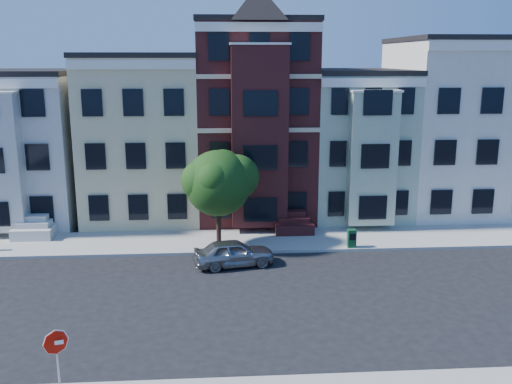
{
  "coord_description": "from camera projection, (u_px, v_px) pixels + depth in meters",
  "views": [
    {
      "loc": [
        -2.37,
        -22.24,
        10.01
      ],
      "look_at": [
        -0.7,
        2.33,
        4.2
      ],
      "focal_mm": 40.0,
      "sensor_mm": 36.0,
      "label": 1
    }
  ],
  "objects": [
    {
      "name": "house_yellow",
      "position": [
        145.0,
        138.0,
        36.52
      ],
      "size": [
        7.0,
        9.0,
        10.0
      ],
      "primitive_type": "cube",
      "color": "beige",
      "rests_on": "ground"
    },
    {
      "name": "stop_sign",
      "position": [
        58.0,
        364.0,
        16.2
      ],
      "size": [
        0.76,
        0.27,
        2.75
      ],
      "primitive_type": null,
      "rotation": [
        0.0,
        0.0,
        0.22
      ],
      "color": "#AE0800",
      "rests_on": "near_sidewalk"
    },
    {
      "name": "house_green",
      "position": [
        352.0,
        144.0,
        37.53
      ],
      "size": [
        6.0,
        9.0,
        9.0
      ],
      "primitive_type": "cube",
      "color": "#A4B79B",
      "rests_on": "ground"
    },
    {
      "name": "street_tree",
      "position": [
        218.0,
        188.0,
        29.96
      ],
      "size": [
        6.97,
        6.97,
        6.41
      ],
      "primitive_type": null,
      "rotation": [
        0.0,
        0.0,
        0.32
      ],
      "color": "#1E4B12",
      "rests_on": "far_sidewalk"
    },
    {
      "name": "house_white",
      "position": [
        18.0,
        147.0,
        36.11
      ],
      "size": [
        8.0,
        9.0,
        9.0
      ],
      "primitive_type": "cube",
      "color": "beige",
      "rests_on": "ground"
    },
    {
      "name": "far_sidewalk",
      "position": [
        262.0,
        240.0,
        31.8
      ],
      "size": [
        60.0,
        4.0,
        0.15
      ],
      "primitive_type": "cube",
      "color": "#9E9B93",
      "rests_on": "ground"
    },
    {
      "name": "ground",
      "position": [
        276.0,
        301.0,
        24.05
      ],
      "size": [
        120.0,
        120.0,
        0.0
      ],
      "primitive_type": "plane",
      "color": "black"
    },
    {
      "name": "house_brown",
      "position": [
        254.0,
        122.0,
        36.75
      ],
      "size": [
        7.0,
        9.0,
        12.0
      ],
      "primitive_type": "cube",
      "color": "#3B1213",
      "rests_on": "ground"
    },
    {
      "name": "parked_car",
      "position": [
        234.0,
        253.0,
        27.99
      ],
      "size": [
        4.16,
        2.31,
        1.34
      ],
      "primitive_type": "imported",
      "rotation": [
        0.0,
        0.0,
        1.76
      ],
      "color": "gray",
      "rests_on": "ground"
    },
    {
      "name": "house_cream",
      "position": [
        457.0,
        128.0,
        37.76
      ],
      "size": [
        8.0,
        9.0,
        11.0
      ],
      "primitive_type": "cube",
      "color": "silver",
      "rests_on": "ground"
    },
    {
      "name": "newspaper_box",
      "position": [
        352.0,
        238.0,
        30.33
      ],
      "size": [
        0.45,
        0.4,
        0.98
      ],
      "primitive_type": "cube",
      "rotation": [
        0.0,
        0.0,
        -0.01
      ],
      "color": "#17512B",
      "rests_on": "far_sidewalk"
    }
  ]
}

